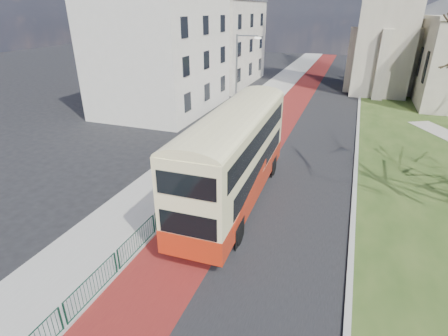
% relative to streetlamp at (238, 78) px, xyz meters
% --- Properties ---
extents(ground, '(160.00, 160.00, 0.00)m').
position_rel_streetlamp_xyz_m(ground, '(4.35, -18.00, -4.59)').
color(ground, black).
rests_on(ground, ground).
extents(road_carriageway, '(9.00, 120.00, 0.01)m').
position_rel_streetlamp_xyz_m(road_carriageway, '(5.85, 2.00, -4.59)').
color(road_carriageway, black).
rests_on(road_carriageway, ground).
extents(bus_lane, '(3.40, 120.00, 0.01)m').
position_rel_streetlamp_xyz_m(bus_lane, '(3.15, 2.00, -4.59)').
color(bus_lane, '#591414').
rests_on(bus_lane, ground).
extents(pavement_west, '(4.00, 120.00, 0.12)m').
position_rel_streetlamp_xyz_m(pavement_west, '(-0.65, 2.00, -4.53)').
color(pavement_west, gray).
rests_on(pavement_west, ground).
extents(kerb_west, '(0.25, 120.00, 0.13)m').
position_rel_streetlamp_xyz_m(kerb_west, '(1.35, 2.00, -4.53)').
color(kerb_west, '#999993').
rests_on(kerb_west, ground).
extents(kerb_east, '(0.25, 80.00, 0.13)m').
position_rel_streetlamp_xyz_m(kerb_east, '(10.45, 4.00, -4.53)').
color(kerb_east, '#999993').
rests_on(kerb_east, ground).
extents(pedestrian_railing, '(0.07, 24.00, 1.12)m').
position_rel_streetlamp_xyz_m(pedestrian_railing, '(1.40, -14.00, -4.04)').
color(pedestrian_railing, '#0C3524').
rests_on(pedestrian_railing, ground).
extents(street_block_near, '(10.30, 14.30, 13.00)m').
position_rel_streetlamp_xyz_m(street_block_near, '(-9.65, 4.00, 1.92)').
color(street_block_near, beige).
rests_on(street_block_near, ground).
extents(street_block_far, '(10.30, 16.30, 11.50)m').
position_rel_streetlamp_xyz_m(street_block_far, '(-9.65, 20.00, 1.17)').
color(street_block_far, '#B8AE9C').
rests_on(street_block_far, ground).
extents(streetlamp, '(2.13, 0.18, 8.00)m').
position_rel_streetlamp_xyz_m(streetlamp, '(0.00, 0.00, 0.00)').
color(streetlamp, gray).
rests_on(streetlamp, pavement_west).
extents(bus, '(3.18, 12.47, 5.19)m').
position_rel_streetlamp_xyz_m(bus, '(4.00, -12.77, -1.63)').
color(bus, '#B02710').
rests_on(bus, ground).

